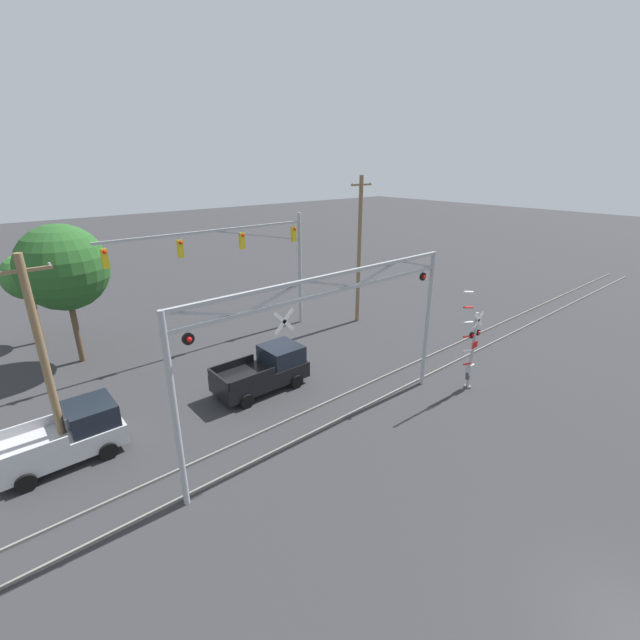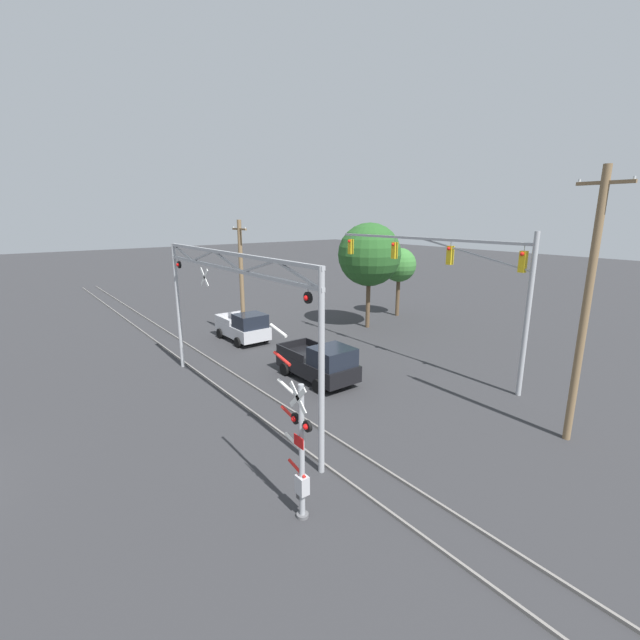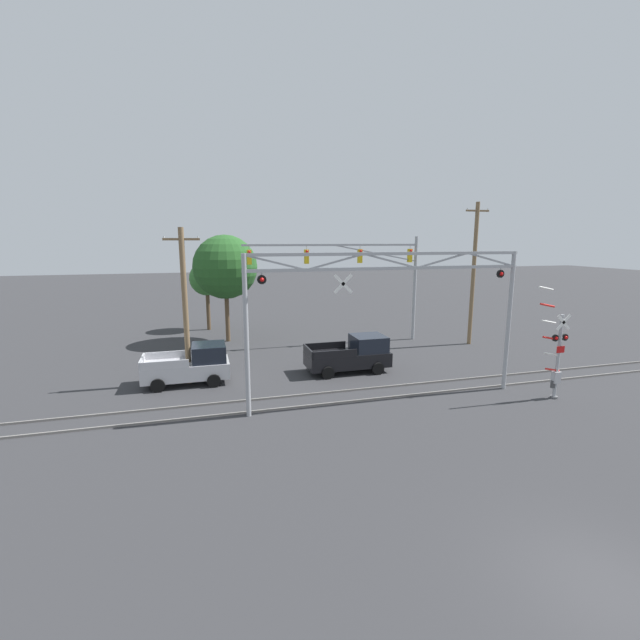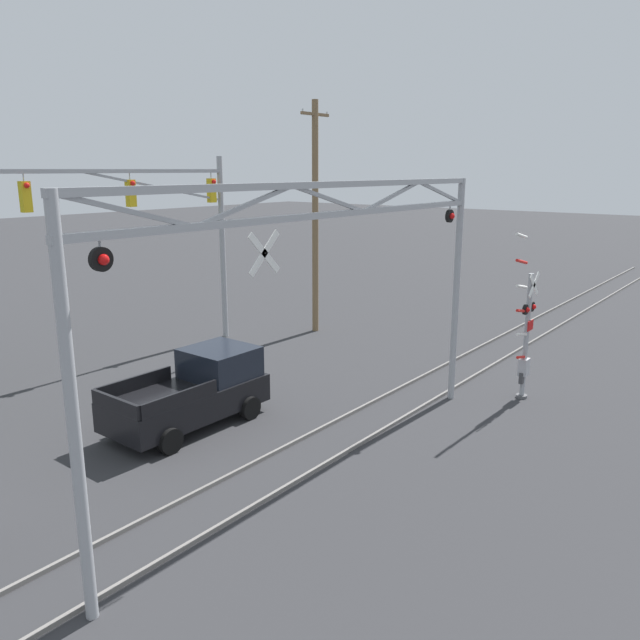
{
  "view_description": "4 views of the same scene",
  "coord_description": "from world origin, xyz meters",
  "px_view_note": "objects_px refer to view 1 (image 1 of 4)",
  "views": [
    {
      "loc": [
        -10.46,
        -0.15,
        10.97
      ],
      "look_at": [
        2.24,
        14.85,
        3.64
      ],
      "focal_mm": 24.0,
      "sensor_mm": 36.0,
      "label": 1
    },
    {
      "loc": [
        16.64,
        3.72,
        8.48
      ],
      "look_at": [
        1.99,
        14.98,
        3.9
      ],
      "focal_mm": 24.0,
      "sensor_mm": 36.0,
      "label": 2
    },
    {
      "loc": [
        -8.19,
        -6.05,
        7.49
      ],
      "look_at": [
        -2.35,
        14.97,
        3.41
      ],
      "focal_mm": 24.0,
      "sensor_mm": 36.0,
      "label": 3
    },
    {
      "loc": [
        -11.14,
        3.1,
        7.23
      ],
      "look_at": [
        2.3,
        13.7,
        3.09
      ],
      "focal_mm": 35.0,
      "sensor_mm": 36.0,
      "label": 4
    }
  ],
  "objects_px": {
    "background_tree_beyond_span": "(63,268)",
    "traffic_signal_span": "(254,253)",
    "crossing_gantry": "(330,321)",
    "utility_pole_left": "(44,361)",
    "background_tree_far_left_verge": "(27,277)",
    "utility_pole_right": "(359,250)",
    "pickup_truck_lead": "(266,370)",
    "crossing_signal_mast": "(471,352)",
    "pickup_truck_following": "(68,436)"
  },
  "relations": [
    {
      "from": "background_tree_far_left_verge",
      "to": "pickup_truck_lead",
      "type": "bearing_deg",
      "value": -61.49
    },
    {
      "from": "crossing_gantry",
      "to": "crossing_signal_mast",
      "type": "bearing_deg",
      "value": -12.97
    },
    {
      "from": "background_tree_beyond_span",
      "to": "traffic_signal_span",
      "type": "bearing_deg",
      "value": -17.11
    },
    {
      "from": "pickup_truck_lead",
      "to": "crossing_signal_mast",
      "type": "bearing_deg",
      "value": -40.82
    },
    {
      "from": "traffic_signal_span",
      "to": "background_tree_beyond_span",
      "type": "height_order",
      "value": "background_tree_beyond_span"
    },
    {
      "from": "traffic_signal_span",
      "to": "utility_pole_left",
      "type": "relative_size",
      "value": 1.59
    },
    {
      "from": "pickup_truck_lead",
      "to": "pickup_truck_following",
      "type": "bearing_deg",
      "value": 178.12
    },
    {
      "from": "traffic_signal_span",
      "to": "utility_pole_right",
      "type": "distance_m",
      "value": 7.33
    },
    {
      "from": "background_tree_far_left_verge",
      "to": "traffic_signal_span",
      "type": "bearing_deg",
      "value": -34.54
    },
    {
      "from": "pickup_truck_lead",
      "to": "background_tree_beyond_span",
      "type": "height_order",
      "value": "background_tree_beyond_span"
    },
    {
      "from": "pickup_truck_following",
      "to": "utility_pole_right",
      "type": "height_order",
      "value": "utility_pole_right"
    },
    {
      "from": "utility_pole_right",
      "to": "crossing_signal_mast",
      "type": "bearing_deg",
      "value": -104.33
    },
    {
      "from": "traffic_signal_span",
      "to": "background_tree_far_left_verge",
      "type": "relative_size",
      "value": 2.24
    },
    {
      "from": "crossing_signal_mast",
      "to": "utility_pole_left",
      "type": "relative_size",
      "value": 0.67
    },
    {
      "from": "crossing_signal_mast",
      "to": "background_tree_beyond_span",
      "type": "bearing_deg",
      "value": 131.2
    },
    {
      "from": "pickup_truck_following",
      "to": "utility_pole_left",
      "type": "relative_size",
      "value": 0.54
    },
    {
      "from": "utility_pole_left",
      "to": "pickup_truck_lead",
      "type": "bearing_deg",
      "value": -2.17
    },
    {
      "from": "pickup_truck_lead",
      "to": "background_tree_far_left_verge",
      "type": "bearing_deg",
      "value": 118.51
    },
    {
      "from": "utility_pole_left",
      "to": "background_tree_far_left_verge",
      "type": "distance_m",
      "value": 14.05
    },
    {
      "from": "crossing_gantry",
      "to": "background_tree_far_left_verge",
      "type": "xyz_separation_m",
      "value": [
        -7.74,
        19.26,
        -0.75
      ]
    },
    {
      "from": "utility_pole_left",
      "to": "utility_pole_right",
      "type": "bearing_deg",
      "value": 10.47
    },
    {
      "from": "crossing_signal_mast",
      "to": "utility_pole_left",
      "type": "distance_m",
      "value": 18.44
    },
    {
      "from": "utility_pole_left",
      "to": "background_tree_far_left_verge",
      "type": "height_order",
      "value": "utility_pole_left"
    },
    {
      "from": "crossing_gantry",
      "to": "utility_pole_left",
      "type": "distance_m",
      "value": 10.51
    },
    {
      "from": "crossing_signal_mast",
      "to": "traffic_signal_span",
      "type": "height_order",
      "value": "traffic_signal_span"
    },
    {
      "from": "pickup_truck_lead",
      "to": "utility_pole_right",
      "type": "distance_m",
      "value": 12.03
    },
    {
      "from": "traffic_signal_span",
      "to": "pickup_truck_lead",
      "type": "distance_m",
      "value": 8.71
    },
    {
      "from": "utility_pole_left",
      "to": "utility_pole_right",
      "type": "height_order",
      "value": "utility_pole_right"
    },
    {
      "from": "crossing_signal_mast",
      "to": "background_tree_far_left_verge",
      "type": "relative_size",
      "value": 0.95
    },
    {
      "from": "utility_pole_left",
      "to": "background_tree_far_left_verge",
      "type": "bearing_deg",
      "value": 84.67
    },
    {
      "from": "traffic_signal_span",
      "to": "pickup_truck_following",
      "type": "xyz_separation_m",
      "value": [
        -12.58,
        -6.17,
        -4.56
      ]
    },
    {
      "from": "crossing_gantry",
      "to": "traffic_signal_span",
      "type": "bearing_deg",
      "value": 72.01
    },
    {
      "from": "background_tree_beyond_span",
      "to": "pickup_truck_following",
      "type": "bearing_deg",
      "value": -104.76
    },
    {
      "from": "crossing_gantry",
      "to": "utility_pole_left",
      "type": "height_order",
      "value": "utility_pole_left"
    },
    {
      "from": "utility_pole_right",
      "to": "pickup_truck_following",
      "type": "bearing_deg",
      "value": -169.3
    },
    {
      "from": "pickup_truck_following",
      "to": "crossing_signal_mast",
      "type": "bearing_deg",
      "value": -22.79
    },
    {
      "from": "pickup_truck_following",
      "to": "crossing_gantry",
      "type": "bearing_deg",
      "value": -30.45
    },
    {
      "from": "utility_pole_right",
      "to": "utility_pole_left",
      "type": "bearing_deg",
      "value": -169.53
    },
    {
      "from": "crossing_signal_mast",
      "to": "utility_pole_right",
      "type": "relative_size",
      "value": 0.54
    },
    {
      "from": "utility_pole_left",
      "to": "background_tree_beyond_span",
      "type": "xyz_separation_m",
      "value": [
        2.61,
        9.23,
        1.34
      ]
    },
    {
      "from": "crossing_signal_mast",
      "to": "pickup_truck_following",
      "type": "xyz_separation_m",
      "value": [
        -16.73,
        7.03,
        -1.07
      ]
    },
    {
      "from": "pickup_truck_following",
      "to": "background_tree_beyond_span",
      "type": "xyz_separation_m",
      "value": [
        2.45,
        9.29,
        4.58
      ]
    },
    {
      "from": "crossing_signal_mast",
      "to": "utility_pole_right",
      "type": "xyz_separation_m",
      "value": [
        2.74,
        10.71,
        3.16
      ]
    },
    {
      "from": "pickup_truck_following",
      "to": "background_tree_far_left_verge",
      "type": "height_order",
      "value": "background_tree_far_left_verge"
    },
    {
      "from": "traffic_signal_span",
      "to": "utility_pole_left",
      "type": "xyz_separation_m",
      "value": [
        -12.74,
        -6.12,
        -1.32
      ]
    },
    {
      "from": "utility_pole_left",
      "to": "background_tree_far_left_verge",
      "type": "relative_size",
      "value": 1.41
    },
    {
      "from": "pickup_truck_lead",
      "to": "pickup_truck_following",
      "type": "height_order",
      "value": "same"
    },
    {
      "from": "crossing_gantry",
      "to": "pickup_truck_lead",
      "type": "bearing_deg",
      "value": 89.47
    },
    {
      "from": "crossing_signal_mast",
      "to": "utility_pole_left",
      "type": "xyz_separation_m",
      "value": [
        -16.89,
        7.08,
        2.17
      ]
    },
    {
      "from": "pickup_truck_lead",
      "to": "background_tree_far_left_verge",
      "type": "distance_m",
      "value": 16.65
    }
  ]
}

